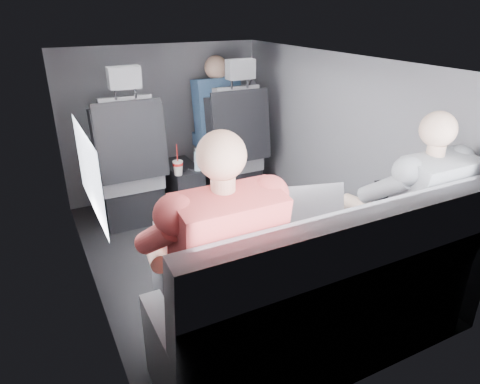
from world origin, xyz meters
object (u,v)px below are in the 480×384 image
rear_bench (320,305)px  passenger_rear_right (405,215)px  laptop_white (186,246)px  laptop_silver (295,218)px  passenger_rear_left (213,265)px  center_console (183,187)px  soda_cup (178,167)px  front_seat_right (231,159)px  water_bottle (198,161)px  laptop_black (387,202)px  front_seat_left (130,176)px  passenger_front_right (217,113)px

rear_bench → passenger_rear_right: size_ratio=1.33×
laptop_white → passenger_rear_right: size_ratio=0.29×
laptop_silver → passenger_rear_left: (-0.56, -0.22, 0.00)m
center_console → rear_bench: 1.94m
soda_cup → passenger_rear_left: 1.71m
laptop_white → laptop_silver: bearing=0.3°
front_seat_right → soda_cup: front_seat_right is taller
water_bottle → laptop_black: bearing=-70.6°
center_console → laptop_black: (0.62, -1.69, 0.43)m
front_seat_left → passenger_rear_left: (-0.06, -1.81, 0.24)m
center_console → laptop_white: (-0.56, -1.63, 0.43)m
passenger_rear_right → passenger_front_right: (-0.16, 2.06, 0.13)m
water_bottle → laptop_black: 1.62m
passenger_rear_left → front_seat_left: bearing=87.9°
laptop_silver → passenger_rear_right: size_ratio=0.36×
rear_bench → passenger_rear_right: bearing=9.0°
front_seat_right → passenger_front_right: (-0.01, 0.26, 0.35)m
center_console → laptop_silver: size_ratio=1.11×
front_seat_right → passenger_front_right: bearing=92.4°
soda_cup → laptop_white: (-0.46, -1.44, 0.17)m
laptop_black → passenger_rear_right: (-0.02, -0.15, -0.01)m
water_bottle → passenger_front_right: bearing=47.6°
front_seat_left → laptop_silver: front_seat_left is taller
front_seat_left → center_console: bearing=5.1°
soda_cup → laptop_white: bearing=-107.8°
center_console → laptop_black: 1.86m
front_seat_left → passenger_rear_left: size_ratio=1.01×
front_seat_right → rear_bench: (-0.45, -1.90, -0.09)m
center_console → passenger_front_right: 0.74m
laptop_white → laptop_silver: size_ratio=0.79×
front_seat_left → rear_bench: front_seat_left is taller
laptop_silver → laptop_black: (0.58, -0.06, -0.01)m
center_console → passenger_rear_right: passenger_rear_right is taller
passenger_rear_right → passenger_front_right: bearing=94.5°
center_console → soda_cup: (-0.10, -0.20, 0.26)m
laptop_black → passenger_rear_left: size_ratio=0.27×
laptop_black → passenger_rear_right: passenger_rear_right is taller
center_console → rear_bench: size_ratio=0.30×
passenger_rear_left → passenger_rear_right: 1.12m
rear_bench → laptop_black: bearing=21.7°
laptop_silver → passenger_rear_left: passenger_rear_left is taller
laptop_white → passenger_rear_right: (1.16, -0.21, -0.01)m
rear_bench → front_seat_right: bearing=76.7°
rear_bench → laptop_black: size_ratio=4.77×
laptop_white → passenger_front_right: 2.11m
center_console → soda_cup: size_ratio=1.89×
rear_bench → center_console: bearing=90.0°
laptop_white → laptop_silver: (0.60, 0.00, 0.00)m
water_bottle → laptop_silver: size_ratio=0.40×
center_console → passenger_rear_right: size_ratio=0.40×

